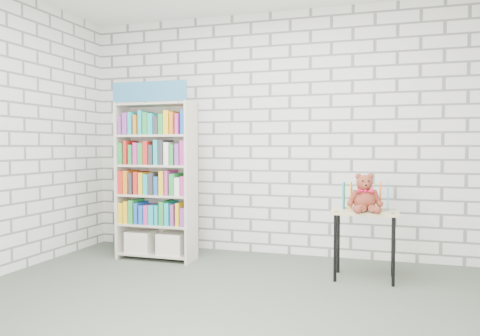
% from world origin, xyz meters
% --- Properties ---
extents(ground, '(4.50, 4.50, 0.00)m').
position_xyz_m(ground, '(0.00, 0.00, 0.00)').
color(ground, '#464F43').
rests_on(ground, ground).
extents(room_shell, '(4.52, 4.02, 2.81)m').
position_xyz_m(room_shell, '(0.00, 0.00, 1.78)').
color(room_shell, silver).
rests_on(room_shell, ground).
extents(bookshelf, '(0.87, 0.34, 1.94)m').
position_xyz_m(bookshelf, '(-1.13, 1.36, 0.89)').
color(bookshelf, beige).
rests_on(bookshelf, ground).
extents(display_table, '(0.61, 0.42, 0.65)m').
position_xyz_m(display_table, '(1.11, 1.20, 0.56)').
color(display_table, tan).
rests_on(display_table, ground).
extents(table_books, '(0.42, 0.19, 0.25)m').
position_xyz_m(table_books, '(1.11, 1.29, 0.78)').
color(table_books, '#2AABBA').
rests_on(table_books, display_table).
extents(teddy_bear, '(0.32, 0.31, 0.35)m').
position_xyz_m(teddy_bear, '(1.11, 1.10, 0.79)').
color(teddy_bear, maroon).
rests_on(teddy_bear, display_table).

